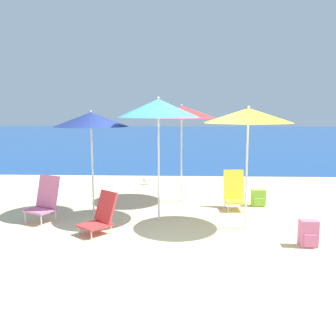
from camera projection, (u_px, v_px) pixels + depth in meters
The scene contains 13 objects.
ground_plane at pixel (167, 237), 6.44m from camera, with size 60.00×60.00×0.00m, color beige.
sea_water at pixel (181, 136), 32.19m from camera, with size 60.00×40.00×0.01m.
beach_umbrella_navy at pixel (91, 120), 7.51m from camera, with size 1.50×1.50×2.16m.
beach_umbrella_yellow at pixel (248, 116), 6.57m from camera, with size 1.56×1.56×2.24m.
beach_umbrella_blue at pixel (158, 108), 7.07m from camera, with size 1.57×1.57×2.41m.
beach_umbrella_red at pixel (182, 112), 8.59m from camera, with size 1.63×1.63×2.30m.
beach_chair_red at pixel (101, 215), 6.62m from camera, with size 0.72×0.75×0.73m.
beach_chair_pink at pixel (45, 199), 7.31m from camera, with size 0.69×0.70×0.89m.
beach_chair_yellow at pixel (234, 191), 8.26m from camera, with size 0.48×0.59×0.85m.
backpack_pink at pixel (308, 234), 5.97m from camera, with size 0.28×0.23×0.43m.
backpack_lime at pixel (258, 198), 8.50m from camera, with size 0.31×0.20×0.38m.
water_bottle at pixel (52, 208), 7.95m from camera, with size 0.06×0.06×0.28m.
seagull at pixel (147, 180), 10.98m from camera, with size 0.27×0.11×0.23m.
Camera 1 is at (0.28, -6.17, 2.16)m, focal length 40.00 mm.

